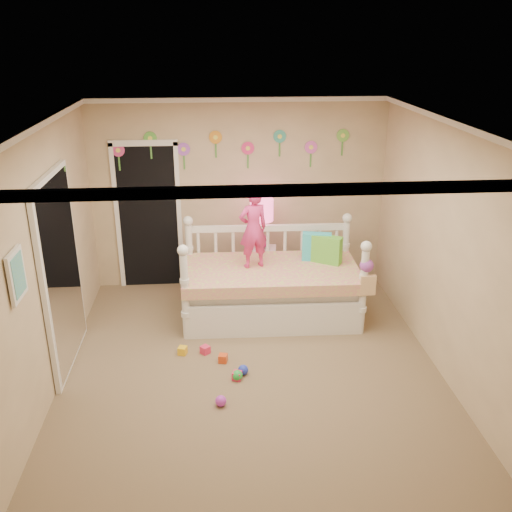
{
  "coord_description": "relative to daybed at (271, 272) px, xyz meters",
  "views": [
    {
      "loc": [
        -0.37,
        -5.21,
        3.39
      ],
      "look_at": [
        0.1,
        0.6,
        1.05
      ],
      "focal_mm": 39.44,
      "sensor_mm": 36.0,
      "label": 1
    }
  ],
  "objects": [
    {
      "name": "nightstand",
      "position": [
        -0.06,
        0.72,
        -0.27
      ],
      "size": [
        0.43,
        0.35,
        0.65
      ],
      "primitive_type": "cube",
      "rotation": [
        0.0,
        0.0,
        -0.14
      ],
      "color": "white",
      "rests_on": "floor"
    },
    {
      "name": "floor",
      "position": [
        -0.34,
        -1.17,
        -0.6
      ],
      "size": [
        4.0,
        4.5,
        0.01
      ],
      "primitive_type": "cube",
      "color": "#7F684C",
      "rests_on": "ground"
    },
    {
      "name": "child",
      "position": [
        -0.22,
        0.04,
        0.56
      ],
      "size": [
        0.42,
        0.34,
        0.99
      ],
      "primitive_type": "imported",
      "rotation": [
        0.0,
        0.0,
        3.45
      ],
      "color": "#E1337F",
      "rests_on": "daybed"
    },
    {
      "name": "table_lamp",
      "position": [
        -0.06,
        0.72,
        0.51
      ],
      "size": [
        0.31,
        0.31,
        0.69
      ],
      "color": "#EA1F81",
      "rests_on": "nightstand"
    },
    {
      "name": "toy_scatter",
      "position": [
        -0.78,
        -1.21,
        -0.54
      ],
      "size": [
        0.87,
        1.34,
        0.11
      ],
      "primitive_type": null,
      "rotation": [
        0.0,
        0.0,
        0.06
      ],
      "color": "#996666",
      "rests_on": "floor"
    },
    {
      "name": "flower_decals",
      "position": [
        -0.43,
        1.06,
        1.34
      ],
      "size": [
        3.4,
        0.02,
        0.5
      ],
      "primitive_type": null,
      "color": "#B2668C",
      "rests_on": "back_wall"
    },
    {
      "name": "mirror_closet",
      "position": [
        -2.3,
        -0.87,
        0.45
      ],
      "size": [
        0.07,
        1.3,
        2.1
      ],
      "primitive_type": "cube",
      "color": "white",
      "rests_on": "left_wall"
    },
    {
      "name": "back_wall",
      "position": [
        -0.34,
        1.08,
        0.7
      ],
      "size": [
        4.0,
        0.01,
        2.6
      ],
      "primitive_type": "cube",
      "color": "tan",
      "rests_on": "floor"
    },
    {
      "name": "wall_picture",
      "position": [
        -2.31,
        -2.07,
        0.95
      ],
      "size": [
        0.05,
        0.34,
        0.42
      ],
      "primitive_type": "cube",
      "color": "white",
      "rests_on": "left_wall"
    },
    {
      "name": "pillow_turquoise",
      "position": [
        0.6,
        0.19,
        0.25
      ],
      "size": [
        0.38,
        0.2,
        0.36
      ],
      "primitive_type": "cube",
      "rotation": [
        0.0,
        0.0,
        -0.21
      ],
      "color": "#26B0C1",
      "rests_on": "daybed"
    },
    {
      "name": "closet_doorway",
      "position": [
        -1.59,
        1.06,
        0.44
      ],
      "size": [
        0.9,
        0.04,
        2.07
      ],
      "primitive_type": "cube",
      "color": "black",
      "rests_on": "back_wall"
    },
    {
      "name": "crown_molding",
      "position": [
        -0.34,
        -1.17,
        1.97
      ],
      "size": [
        4.0,
        4.5,
        0.06
      ],
      "primitive_type": null,
      "color": "white",
      "rests_on": "ceiling"
    },
    {
      "name": "right_wall",
      "position": [
        1.66,
        -1.17,
        0.7
      ],
      "size": [
        0.01,
        4.5,
        2.6
      ],
      "primitive_type": "cube",
      "color": "tan",
      "rests_on": "floor"
    },
    {
      "name": "left_wall",
      "position": [
        -2.34,
        -1.17,
        0.7
      ],
      "size": [
        0.01,
        4.5,
        2.6
      ],
      "primitive_type": "cube",
      "color": "tan",
      "rests_on": "floor"
    },
    {
      "name": "hanging_bag",
      "position": [
        1.05,
        -0.56,
        0.13
      ],
      "size": [
        0.2,
        0.16,
        0.36
      ],
      "primitive_type": null,
      "color": "beige",
      "rests_on": "daybed"
    },
    {
      "name": "daybed",
      "position": [
        0.0,
        0.0,
        0.0
      ],
      "size": [
        2.23,
        1.23,
        1.19
      ],
      "primitive_type": null,
      "rotation": [
        0.0,
        0.0,
        -0.02
      ],
      "color": "white",
      "rests_on": "floor"
    },
    {
      "name": "ceiling",
      "position": [
        -0.34,
        -1.17,
        2.0
      ],
      "size": [
        4.0,
        4.5,
        0.01
      ],
      "primitive_type": "cube",
      "color": "white",
      "rests_on": "floor"
    },
    {
      "name": "pillow_lime",
      "position": [
        0.71,
        0.1,
        0.24
      ],
      "size": [
        0.39,
        0.31,
        0.35
      ],
      "primitive_type": "cube",
      "rotation": [
        0.0,
        0.0,
        -0.55
      ],
      "color": "#62C33B",
      "rests_on": "daybed"
    }
  ]
}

